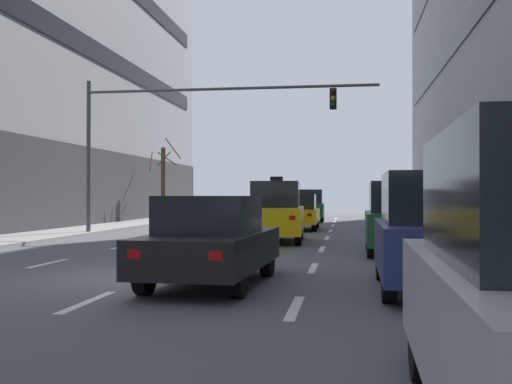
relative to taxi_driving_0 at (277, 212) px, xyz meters
The scene contains 33 objects.
ground_plane 9.85m from the taxi_driving_0, 98.93° to the right, with size 120.00×120.00×0.00m, color #515156.
lane_stripe_l1_s4 9.11m from the taxi_driving_0, 121.91° to the right, with size 0.16×2.00×0.01m, color silver.
lane_stripe_l1_s5 5.58m from the taxi_driving_0, 150.76° to the right, with size 0.16×2.00×0.01m, color silver.
lane_stripe_l1_s6 5.42m from the taxi_driving_0, 154.07° to the left, with size 0.16×2.00×0.01m, color silver.
lane_stripe_l1_s7 8.81m from the taxi_driving_0, 123.13° to the left, with size 0.16×2.00×0.01m, color silver.
lane_stripe_l1_s8 13.26m from the taxi_driving_0, 111.20° to the left, with size 0.16×2.00×0.01m, color silver.
lane_stripe_l1_s9 18.00m from the taxi_driving_0, 105.43° to the left, with size 0.16×2.00×0.01m, color silver.
lane_stripe_l1_s10 22.86m from the taxi_driving_0, 102.09° to the left, with size 0.16×2.00×0.01m, color silver.
lane_stripe_l2_s3 12.81m from the taxi_driving_0, 96.84° to the right, with size 0.16×2.00×0.01m, color silver.
lane_stripe_l2_s4 7.90m from the taxi_driving_0, 101.21° to the right, with size 0.16×2.00×0.01m, color silver.
lane_stripe_l2_s5 3.26m from the taxi_driving_0, 119.62° to the right, with size 0.16×2.00×0.01m, color silver.
lane_stripe_l2_s6 2.98m from the taxi_driving_0, 123.20° to the left, with size 0.16×2.00×0.01m, color silver.
lane_stripe_l2_s7 7.56m from the taxi_driving_0, 101.73° to the left, with size 0.16×2.00×0.01m, color silver.
lane_stripe_l2_s8 12.46m from the taxi_driving_0, 97.04° to the left, with size 0.16×2.00×0.01m, color silver.
lane_stripe_l2_s9 17.42m from the taxi_driving_0, 95.02° to the left, with size 0.16×2.00×0.01m, color silver.
lane_stripe_l2_s10 22.40m from the taxi_driving_0, 93.90° to the left, with size 0.16×2.00×0.01m, color silver.
lane_stripe_l3_s3 12.84m from the taxi_driving_0, 82.19° to the right, with size 0.16×2.00×0.01m, color silver.
lane_stripe_l3_s4 7.94m from the taxi_driving_0, 77.24° to the right, with size 0.16×2.00×0.01m, color silver.
lane_stripe_l3_s5 3.37m from the taxi_driving_0, 56.99° to the right, with size 0.16×2.00×0.01m, color silver.
lane_stripe_l3_s6 3.10m from the taxi_driving_0, 53.21° to the left, with size 0.16×2.00×0.01m, color silver.
lane_stripe_l3_s7 7.60m from the taxi_driving_0, 76.65° to the left, with size 0.16×2.00×0.01m, color silver.
lane_stripe_l3_s8 12.49m from the taxi_driving_0, 81.97° to the left, with size 0.16×2.00×0.01m, color silver.
lane_stripe_l3_s9 17.44m from the taxi_driving_0, 84.27° to the left, with size 0.16×2.00×0.01m, color silver.
lane_stripe_l3_s10 22.42m from the taxi_driving_0, 85.55° to the left, with size 0.16×2.00×0.01m, color silver.
taxi_driving_0 is the anchor object (origin of this frame).
car_driving_1 10.62m from the taxi_driving_0, 89.98° to the right, with size 2.05×4.52×1.67m.
car_driving_2 17.41m from the taxi_driving_0, 89.42° to the left, with size 1.88×4.30×2.06m.
taxi_driving_3 7.90m from the taxi_driving_0, 88.89° to the left, with size 1.97×4.64×1.92m.
car_parked_1 11.45m from the taxi_driving_0, 69.83° to the right, with size 1.85×4.30×2.07m.
car_parked_2 5.58m from the taxi_driving_0, 45.00° to the right, with size 1.86×4.31×2.07m.
traffic_signal_0 6.45m from the taxi_driving_0, 147.31° to the left, with size 12.34×0.35×6.46m.
street_tree_1 18.56m from the taxi_driving_0, 119.90° to the left, with size 2.02×1.66×5.17m.
pedestrian_0 6.68m from the taxi_driving_0, 19.59° to the left, with size 0.45×0.36×1.61m.
Camera 1 is at (4.02, -11.98, 1.67)m, focal length 42.42 mm.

